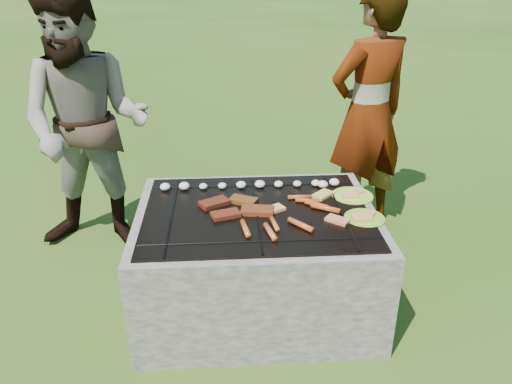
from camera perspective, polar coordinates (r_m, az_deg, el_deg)
lawn at (r=3.02m, az=0.06°, el=-12.49°), size 60.00×60.00×0.00m
fire_pit at (r=2.85m, az=0.07°, el=-8.03°), size 1.30×1.00×0.62m
mushrooms at (r=2.94m, az=-0.02°, el=0.85°), size 1.06×0.09×0.04m
pork_slabs at (r=2.70m, az=-2.22°, el=-1.73°), size 0.41×0.29×0.03m
sausages at (r=2.61m, az=4.28°, el=-2.72°), size 0.54×0.47×0.03m
bread_on_grate at (r=2.73m, az=6.28°, el=-1.68°), size 0.46×0.43×0.02m
plate_far at (r=2.91m, az=10.95°, el=-0.45°), size 0.30×0.30×0.03m
plate_near at (r=2.68m, az=12.29°, el=-2.93°), size 0.28×0.28×0.03m
cook at (r=3.57m, az=12.72°, el=8.69°), size 0.74×0.63×1.72m
bystander at (r=3.40m, az=-18.76°, el=7.17°), size 0.91×0.75×1.73m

